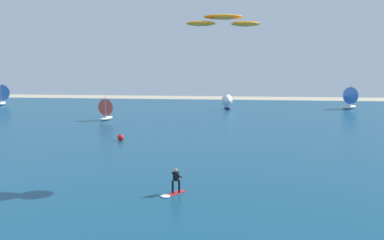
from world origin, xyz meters
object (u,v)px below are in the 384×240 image
kitesurfer (174,185)px  kite (223,21)px  sailboat_heeled_over (108,109)px  sailboat_mid_right (228,102)px  sailboat_anchored_offshore (348,98)px  sailboat_trailing (2,94)px  marker_buoy (121,138)px

kitesurfer → kite: bearing=65.5°
kite → sailboat_heeled_over: 37.10m
sailboat_mid_right → sailboat_anchored_offshore: size_ratio=0.68×
kite → sailboat_heeled_over: kite is taller
sailboat_trailing → marker_buoy: size_ratio=7.29×
sailboat_trailing → sailboat_heeled_over: bearing=-34.0°
sailboat_mid_right → sailboat_heeled_over: sailboat_heeled_over is taller
kitesurfer → sailboat_mid_right: (1.40, 54.49, 0.98)m
kitesurfer → sailboat_anchored_offshore: sailboat_anchored_offshore is taller
kite → marker_buoy: kite is taller
kite → sailboat_mid_right: (-1.39, 48.37, -10.15)m
sailboat_heeled_over → sailboat_trailing: sailboat_trailing is taller
marker_buoy → sailboat_anchored_offshore: bearing=49.1°
sailboat_anchored_offshore → sailboat_mid_right: bearing=-170.4°
sailboat_mid_right → sailboat_heeled_over: bearing=-134.8°
kitesurfer → kite: (2.79, 6.12, 11.13)m
kite → kitesurfer: bearing=-114.5°
kite → sailboat_mid_right: size_ratio=1.71×
sailboat_anchored_offshore → marker_buoy: bearing=-130.9°
kitesurfer → sailboat_trailing: size_ratio=0.36×
sailboat_heeled_over → sailboat_trailing: (-33.45, 22.56, 0.66)m
kitesurfer → sailboat_trailing: sailboat_trailing is taller
kitesurfer → sailboat_trailing: 77.27m
kitesurfer → sailboat_heeled_over: size_ratio=0.49×
sailboat_anchored_offshore → sailboat_heeled_over: (-43.09, -22.93, -0.56)m
sailboat_anchored_offshore → marker_buoy: 53.82m
sailboat_anchored_offshore → kite: bearing=-113.7°
sailboat_trailing → marker_buoy: bearing=-44.3°
kite → sailboat_trailing: size_ratio=1.11×
kite → sailboat_anchored_offshore: kite is taller
kitesurfer → sailboat_anchored_offshore: size_ratio=0.38×
marker_buoy → kite: bearing=-44.2°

